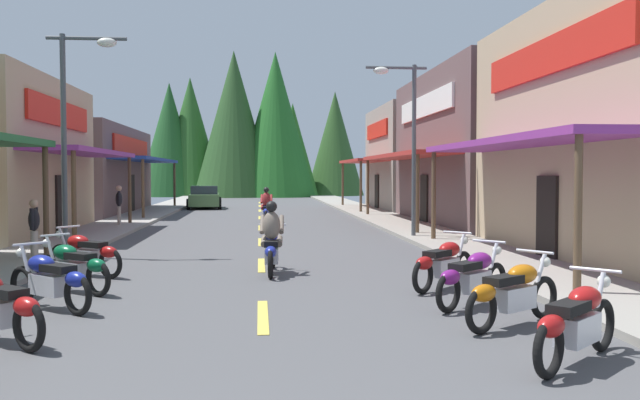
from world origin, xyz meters
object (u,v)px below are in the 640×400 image
motorcycle_parked_right_3 (443,263)px  motorcycle_parked_left_4 (86,253)px  motorcycle_parked_right_2 (472,276)px  motorcycle_parked_right_1 (513,292)px  rider_cruising_trailing (266,208)px  rider_cruising_lead (272,243)px  motorcycle_parked_right_0 (577,322)px  pedestrian_browsing (119,203)px  motorcycle_parked_left_3 (73,266)px  streetlamp_right (405,125)px  motorcycle_parked_left_2 (50,279)px  pedestrian_by_shop (34,226)px  streetlamp_left (76,111)px  parked_car_curbside (204,197)px

motorcycle_parked_right_3 → motorcycle_parked_left_4: (-7.04, 2.18, 0.00)m
motorcycle_parked_right_2 → motorcycle_parked_right_1: bearing=-127.7°
rider_cruising_trailing → rider_cruising_lead: bearing=-177.7°
motorcycle_parked_right_0 → motorcycle_parked_right_3: (-0.13, 5.05, 0.00)m
motorcycle_parked_right_1 → pedestrian_browsing: 20.40m
motorcycle_parked_right_2 → motorcycle_parked_left_3: bearing=122.5°
streetlamp_right → pedestrian_browsing: streetlamp_right is taller
motorcycle_parked_left_2 → pedestrian_by_shop: bearing=-29.5°
rider_cruising_lead → pedestrian_by_shop: rider_cruising_lead is taller
motorcycle_parked_right_3 → pedestrian_browsing: 17.58m
streetlamp_left → parked_car_curbside: bearing=87.0°
motorcycle_parked_right_1 → pedestrian_by_shop: size_ratio=1.18×
rider_cruising_lead → pedestrian_browsing: size_ratio=1.27×
streetlamp_right → motorcycle_parked_right_3: size_ratio=3.58×
motorcycle_parked_left_3 → pedestrian_browsing: 15.09m
motorcycle_parked_left_4 → parked_car_curbside: parked_car_curbside is taller
motorcycle_parked_left_2 → rider_cruising_trailing: bearing=-60.3°
streetlamp_left → motorcycle_parked_right_2: bearing=-41.6°
rider_cruising_trailing → motorcycle_parked_right_0: bearing=-169.2°
streetlamp_right → motorcycle_parked_left_3: size_ratio=3.36×
motorcycle_parked_right_1 → rider_cruising_trailing: size_ratio=0.85×
motorcycle_parked_left_2 → rider_cruising_lead: 5.02m
pedestrian_browsing → streetlamp_right: bearing=140.1°
streetlamp_left → pedestrian_browsing: bearing=95.3°
pedestrian_by_shop → parked_car_curbside: pedestrian_by_shop is taller
motorcycle_parked_right_0 → parked_car_curbside: parked_car_curbside is taller
motorcycle_parked_left_4 → pedestrian_browsing: size_ratio=1.07×
motorcycle_parked_right_3 → rider_cruising_trailing: size_ratio=0.74×
pedestrian_browsing → parked_car_curbside: 14.88m
pedestrian_by_shop → pedestrian_browsing: 10.59m
motorcycle_parked_right_0 → motorcycle_parked_left_2: same height
motorcycle_parked_left_4 → parked_car_curbside: size_ratio=0.41×
motorcycle_parked_left_3 → streetlamp_left: bearing=-36.0°
motorcycle_parked_right_3 → motorcycle_parked_left_3: same height
motorcycle_parked_right_0 → motorcycle_parked_left_3: bearing=100.7°
motorcycle_parked_right_1 → motorcycle_parked_right_3: same height
motorcycle_parked_right_2 → parked_car_curbside: bearing=60.1°
motorcycle_parked_left_4 → pedestrian_browsing: bearing=-46.6°
rider_cruising_trailing → pedestrian_browsing: (-5.86, -1.96, 0.32)m
streetlamp_left → streetlamp_right: bearing=23.0°
motorcycle_parked_right_2 → motorcycle_parked_left_2: same height
motorcycle_parked_right_3 → motorcycle_parked_left_2: 6.84m
motorcycle_parked_right_0 → motorcycle_parked_left_3: same height
pedestrian_browsing → motorcycle_parked_left_2: bearing=86.5°
motorcycle_parked_right_0 → streetlamp_left: bearing=85.8°
motorcycle_parked_right_0 → motorcycle_parked_right_1: size_ratio=0.91×
streetlamp_right → motorcycle_parked_right_0: size_ratio=3.44×
motorcycle_parked_right_1 → pedestrian_browsing: pedestrian_browsing is taller
rider_cruising_lead → pedestrian_browsing: 14.19m
motorcycle_parked_right_2 → pedestrian_by_shop: pedestrian_by_shop is taller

